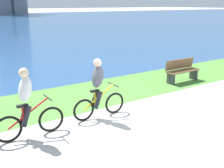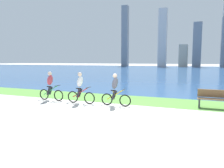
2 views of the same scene
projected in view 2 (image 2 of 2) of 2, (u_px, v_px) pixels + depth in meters
name	position (u px, v px, depth m)	size (l,w,h in m)	color
ground_plane	(113.00, 112.00, 9.39)	(300.00, 300.00, 0.00)	#B2AFA8
grass_strip_bayside	(134.00, 100.00, 12.39)	(120.00, 2.81, 0.01)	#59933D
bay_water_surface	(181.00, 70.00, 50.62)	(300.00, 80.07, 0.00)	#2D568C
cyclist_lead	(115.00, 90.00, 10.70)	(1.60, 0.52, 1.66)	black
cyclist_trailing	(80.00, 88.00, 11.31)	(1.66, 0.52, 1.68)	black
cyclist_distant_rear	(50.00, 86.00, 12.19)	(1.65, 0.52, 1.67)	black
bench_near_path	(214.00, 99.00, 10.22)	(1.50, 0.47, 0.90)	brown
city_skyline_far_shore	(212.00, 38.00, 76.27)	(47.76, 11.27, 26.71)	slate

